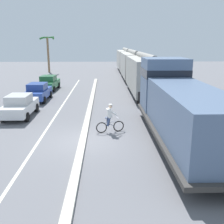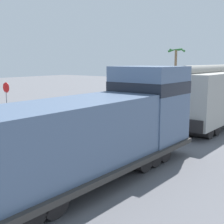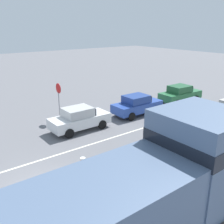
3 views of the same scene
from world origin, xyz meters
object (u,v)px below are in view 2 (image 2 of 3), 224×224
at_px(locomotive, 99,132).
at_px(parked_car_green, 123,98).
at_px(parked_car_white, 31,114).
at_px(cyclist, 53,137).
at_px(stop_sign, 6,94).
at_px(parked_car_blue, 85,105).
at_px(hopper_car_lead, 215,96).
at_px(palm_tree_near, 176,59).

xyz_separation_m(locomotive, parked_car_green, (-10.25, 15.51, -0.98)).
bearing_deg(parked_car_white, cyclist, -29.46).
height_order(locomotive, parked_car_green, locomotive).
bearing_deg(stop_sign, parked_car_blue, 65.26).
height_order(hopper_car_lead, cyclist, hopper_car_lead).
relative_size(hopper_car_lead, stop_sign, 3.68).
bearing_deg(parked_car_green, stop_sign, -102.16).
distance_m(parked_car_white, parked_car_blue, 5.38).
xyz_separation_m(hopper_car_lead, palm_tree_near, (-13.83, 21.35, 2.54)).
xyz_separation_m(parked_car_green, cyclist, (6.53, -14.58, 0.00)).
relative_size(parked_car_white, parked_car_blue, 1.00).
relative_size(parked_car_blue, stop_sign, 1.47).
relative_size(locomotive, parked_car_blue, 2.75).
xyz_separation_m(parked_car_white, parked_car_blue, (-0.01, 5.38, 0.00)).
relative_size(locomotive, stop_sign, 4.03).
distance_m(locomotive, parked_car_blue, 14.17).
bearing_deg(stop_sign, cyclist, -20.72).
height_order(hopper_car_lead, parked_car_blue, hopper_car_lead).
height_order(locomotive, cyclist, locomotive).
bearing_deg(stop_sign, parked_car_green, 77.84).
relative_size(parked_car_white, palm_tree_near, 0.66).
bearing_deg(locomotive, cyclist, 165.96).
relative_size(hopper_car_lead, cyclist, 6.18).
relative_size(parked_car_green, stop_sign, 1.48).
bearing_deg(parked_car_blue, stop_sign, -114.74).
bearing_deg(hopper_car_lead, palm_tree_near, 122.93).
relative_size(parked_car_blue, parked_car_green, 0.99).
xyz_separation_m(parked_car_green, stop_sign, (-2.41, -11.19, 1.21)).
bearing_deg(parked_car_white, stop_sign, -175.33).
bearing_deg(parked_car_white, hopper_car_lead, 37.12).
relative_size(locomotive, parked_car_green, 2.72).
bearing_deg(hopper_car_lead, parked_car_blue, -167.41).
bearing_deg(cyclist, parked_car_green, 114.14).
bearing_deg(parked_car_blue, cyclist, -54.63).
height_order(locomotive, parked_car_blue, locomotive).
xyz_separation_m(hopper_car_lead, stop_sign, (-12.66, -7.84, -0.05)).
bearing_deg(parked_car_green, hopper_car_lead, -18.09).
height_order(parked_car_blue, parked_car_green, same).
distance_m(locomotive, parked_car_green, 18.62).
bearing_deg(locomotive, hopper_car_lead, 90.00).
relative_size(hopper_car_lead, palm_tree_near, 1.67).
relative_size(stop_sign, palm_tree_near, 0.45).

